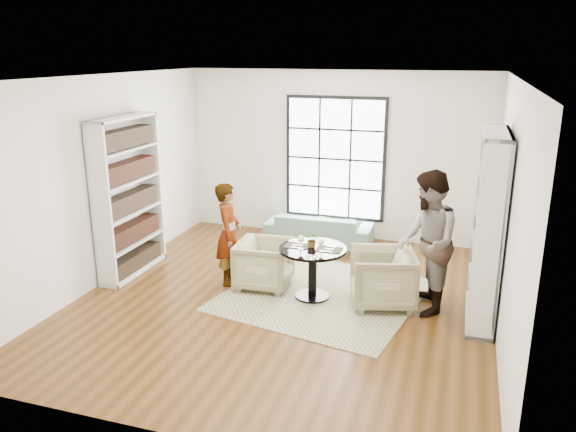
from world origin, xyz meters
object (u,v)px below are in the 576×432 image
(person_left, at_px, (229,234))
(pedestal_table, at_px, (313,262))
(wine_glass_right, at_px, (321,242))
(flower_centerpiece, at_px, (312,240))
(sofa, at_px, (319,229))
(person_right, at_px, (427,243))
(armchair_right, at_px, (382,278))
(wine_glass_left, at_px, (301,239))
(armchair_left, at_px, (265,264))

(person_left, bearing_deg, pedestal_table, -111.73)
(wine_glass_right, distance_m, flower_centerpiece, 0.20)
(sofa, height_order, person_right, person_right)
(pedestal_table, xyz_separation_m, person_right, (1.50, 0.08, 0.41))
(armchair_right, relative_size, person_left, 0.56)
(person_left, distance_m, person_right, 2.82)
(sofa, xyz_separation_m, wine_glass_left, (0.36, -2.36, 0.61))
(armchair_right, bearing_deg, person_right, 74.57)
(pedestal_table, bearing_deg, person_left, 173.12)
(sofa, distance_m, wine_glass_left, 2.46)
(sofa, relative_size, person_left, 1.24)
(armchair_left, xyz_separation_m, person_right, (2.26, -0.08, 0.59))
(armchair_left, bearing_deg, wine_glass_left, -117.56)
(wine_glass_left, distance_m, flower_centerpiece, 0.19)
(wine_glass_right, bearing_deg, sofa, 105.14)
(armchair_left, relative_size, wine_glass_right, 4.29)
(sofa, relative_size, wine_glass_right, 10.42)
(sofa, bearing_deg, person_left, 67.88)
(armchair_left, height_order, person_right, person_right)
(pedestal_table, relative_size, flower_centerpiece, 4.36)
(armchair_left, relative_size, wine_glass_left, 3.89)
(pedestal_table, distance_m, sofa, 2.32)
(wine_glass_right, bearing_deg, flower_centerpiece, 141.09)
(person_left, xyz_separation_m, person_right, (2.81, -0.08, 0.19))
(sofa, xyz_separation_m, armchair_left, (-0.27, -2.09, 0.08))
(person_right, relative_size, wine_glass_left, 9.48)
(pedestal_table, distance_m, flower_centerpiece, 0.31)
(pedestal_table, distance_m, person_left, 1.34)
(pedestal_table, bearing_deg, wine_glass_left, -140.39)
(sofa, height_order, wine_glass_left, wine_glass_left)
(wine_glass_left, distance_m, wine_glass_right, 0.28)
(sofa, height_order, wine_glass_right, wine_glass_right)
(armchair_left, distance_m, wine_glass_left, 0.86)
(armchair_left, relative_size, person_left, 0.51)
(armchair_left, height_order, wine_glass_left, wine_glass_left)
(pedestal_table, distance_m, wine_glass_right, 0.38)
(flower_centerpiece, bearing_deg, wine_glass_left, -132.62)
(pedestal_table, xyz_separation_m, flower_centerpiece, (-0.01, 0.02, 0.31))
(person_right, bearing_deg, wine_glass_right, -94.16)
(sofa, xyz_separation_m, person_right, (1.99, -2.17, 0.67))
(armchair_left, height_order, flower_centerpiece, flower_centerpiece)
(person_left, xyz_separation_m, wine_glass_left, (1.18, -0.27, 0.13))
(pedestal_table, xyz_separation_m, wine_glass_right, (0.14, -0.10, 0.33))
(pedestal_table, bearing_deg, armchair_right, 4.89)
(sofa, bearing_deg, armchair_left, 81.95)
(pedestal_table, relative_size, armchair_right, 1.10)
(wine_glass_left, bearing_deg, wine_glass_right, 1.73)
(armchair_left, xyz_separation_m, armchair_right, (1.71, -0.08, 0.03))
(pedestal_table, bearing_deg, flower_centerpiece, 121.57)
(wine_glass_left, bearing_deg, armchair_right, 10.15)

